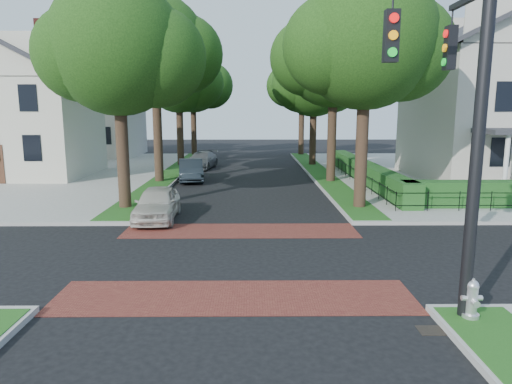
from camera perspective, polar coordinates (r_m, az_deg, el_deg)
The scene contains 24 objects.
ground at distance 14.72m, azimuth -2.23°, elevation -8.09°, with size 120.00×120.00×0.00m, color black.
sidewalk_ne at distance 38.35m, azimuth 29.32°, elevation 2.06°, with size 30.00×30.00×0.15m, color gray.
crosswalk_far at distance 17.78m, azimuth -1.93°, elevation -4.85°, with size 9.00×2.20×0.01m, color maroon.
crosswalk_near at distance 11.72m, azimuth -2.71°, elevation -12.97°, with size 9.00×2.20×0.01m, color maroon.
storm_drain at distance 10.79m, azimuth 21.32°, elevation -15.81°, with size 0.65×0.45×0.01m, color black.
grass_strip_ne at distance 33.73m, azimuth 7.95°, elevation 2.48°, with size 1.60×29.80×0.02m, color #1A4714.
grass_strip_nw at distance 33.88m, azimuth -10.44°, elevation 2.44°, with size 1.60×29.80×0.02m, color #1A4714.
tree_right_near at distance 22.03m, azimuth 13.71°, elevation 17.75°, with size 7.75×6.67×10.66m.
tree_right_mid at distance 29.87m, azimuth 9.87°, elevation 16.51°, with size 8.25×7.09×11.22m.
tree_right_far at distance 38.61m, azimuth 7.37°, elevation 13.48°, with size 7.25×6.23×9.74m.
tree_right_back at distance 47.55m, azimuth 5.88°, elevation 13.30°, with size 7.50×6.45×10.20m.
tree_left_near at distance 22.15m, azimuth -16.51°, elevation 16.65°, with size 7.50×6.45×10.20m.
tree_left_mid at distance 30.02m, azimuth -12.26°, elevation 17.08°, with size 8.00×6.88×11.48m.
tree_left_far at distance 38.71m, azimuth -9.47°, elevation 13.73°, with size 7.00×6.02×9.86m.
tree_left_back at distance 47.65m, azimuth -7.76°, elevation 13.43°, with size 7.75×6.66×10.44m.
hedge_main_road at distance 30.11m, azimuth 13.46°, elevation 2.51°, with size 1.00×18.00×1.20m, color #1D4417.
fence_main_road at distance 29.95m, azimuth 11.96°, elevation 2.24°, with size 0.06×18.00×0.90m, color black, non-canonical shape.
house_left_near at distance 35.72m, azimuth -27.43°, elevation 9.73°, with size 10.00×9.00×10.14m.
house_left_far at distance 48.65m, azimuth -19.94°, elevation 10.06°, with size 10.00×9.00×10.14m.
traffic_signal at distance 10.54m, azimuth 24.80°, elevation 9.79°, with size 2.17×2.00×8.00m.
parked_car_front at distance 19.85m, azimuth -12.26°, elevation -1.40°, with size 1.68×4.16×1.42m, color beige.
parked_car_middle at distance 30.47m, azimuth -8.14°, elevation 2.72°, with size 1.52×4.37×1.44m, color #1C242B.
parked_car_rear at distance 37.01m, azimuth -6.79°, elevation 3.96°, with size 1.87×4.59×1.33m, color slate.
fire_hydrant at distance 11.15m, azimuth 25.36°, elevation -12.04°, with size 0.47×0.48×0.90m.
Camera 1 is at (0.45, -13.97, 4.60)m, focal length 32.00 mm.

